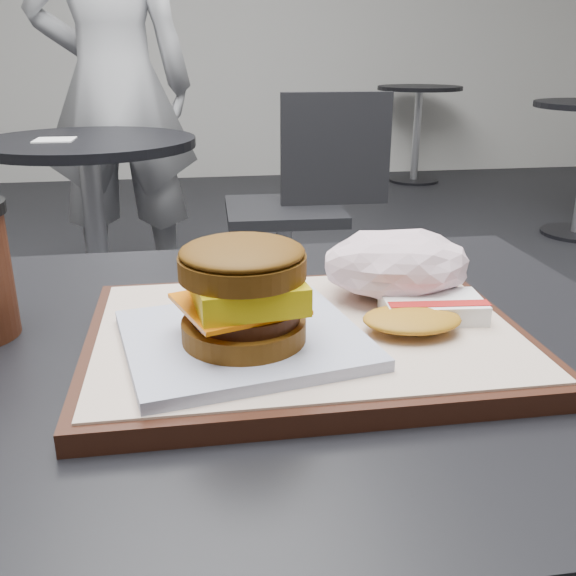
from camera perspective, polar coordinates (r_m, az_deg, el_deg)
The scene contains 10 objects.
customer_table at distance 0.69m, azimuth -4.57°, elevation -19.00°, with size 0.80×0.60×0.77m.
serving_tray at distance 0.57m, azimuth 1.61°, elevation -4.39°, with size 0.38×0.28×0.02m.
breakfast_sandwich at distance 0.51m, azimuth -3.96°, elevation -1.40°, with size 0.22×0.20×0.09m.
hash_brown at distance 0.58m, azimuth 11.95°, elevation -2.14°, with size 0.12×0.09×0.02m.
crumpled_wrapper at distance 0.64m, azimuth 9.70°, elevation 2.05°, with size 0.14×0.11×0.06m, color white, non-canonical shape.
neighbor_table at distance 2.25m, azimuth -16.98°, elevation 7.55°, with size 0.70×0.70×0.75m.
napkin at distance 2.20m, azimuth -20.04°, elevation 12.27°, with size 0.12×0.12×0.00m, color white.
neighbor_chair at distance 2.38m, azimuth 1.26°, elevation 8.09°, with size 0.61×0.43×0.88m.
patron at distance 2.82m, azimuth -15.21°, elevation 17.01°, with size 0.64×0.42×1.77m, color #B9B9BE.
bg_table_far at distance 5.37m, azimuth 11.49°, elevation 15.19°, with size 0.66×0.66×0.75m.
Camera 1 is at (-0.03, -0.53, 1.02)m, focal length 40.00 mm.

